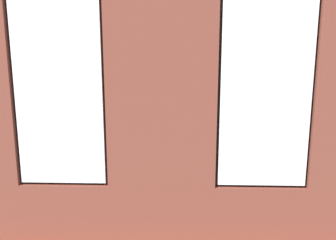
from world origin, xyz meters
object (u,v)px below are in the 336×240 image
object	(u,v)px
media_console	(22,158)
remote_gray	(189,140)
papasan_chair	(161,122)
potted_plant_mid_room_small	(211,129)
tv_flatscreen	(19,122)
coffee_table	(167,145)
table_plant_small	(173,138)
potted_plant_between_couches	(281,168)
couch_by_window	(170,192)
cup_ceramic	(142,142)
potted_plant_by_left_couch	(252,132)
potted_plant_corner_near_left	(269,113)
candle_jar	(157,138)
potted_plant_near_tv	(27,151)
couch_left	(290,149)
potted_plant_foreground_right	(81,117)
potted_plant_beside_window_right	(25,167)
remote_silver	(167,142)

from	to	relation	value
media_console	remote_gray	bearing A→B (deg)	-167.42
papasan_chair	potted_plant_mid_room_small	xyz separation A→B (m)	(-1.15, 1.00, 0.04)
tv_flatscreen	papasan_chair	size ratio (longest dim) A/B	1.11
coffee_table	media_console	xyz separation A→B (m)	(2.58, 0.52, -0.12)
table_plant_small	potted_plant_between_couches	distance (m)	2.38
couch_by_window	potted_plant_between_couches	xyz separation A→B (m)	(-1.40, -0.05, 0.32)
cup_ceramic	potted_plant_between_couches	bearing A→B (deg)	135.99
cup_ceramic	media_console	size ratio (longest dim) A/B	0.10
media_console	potted_plant_by_left_couch	world-z (taller)	same
cup_ceramic	table_plant_small	world-z (taller)	table_plant_small
potted_plant_corner_near_left	candle_jar	bearing A→B (deg)	37.36
potted_plant_between_couches	potted_plant_near_tv	size ratio (longest dim) A/B	0.80
media_console	potted_plant_corner_near_left	size ratio (longest dim) A/B	0.76
couch_left	potted_plant_foreground_right	size ratio (longest dim) A/B	1.98
couch_by_window	potted_plant_between_couches	distance (m)	1.43
candle_jar	media_console	xyz separation A→B (m)	(2.39, 0.63, -0.23)
table_plant_small	potted_plant_mid_room_small	xyz separation A→B (m)	(-0.81, -1.18, -0.08)
remote_gray	potted_plant_corner_near_left	bearing A→B (deg)	28.47
media_console	potted_plant_foreground_right	bearing A→B (deg)	-96.48
potted_plant_mid_room_small	potted_plant_near_tv	bearing A→B (deg)	40.05
tv_flatscreen	potted_plant_mid_room_small	world-z (taller)	tv_flatscreen
papasan_chair	potted_plant_near_tv	size ratio (longest dim) A/B	0.65
table_plant_small	potted_plant_between_couches	world-z (taller)	potted_plant_between_couches
tv_flatscreen	potted_plant_by_left_couch	size ratio (longest dim) A/B	2.17
couch_left	potted_plant_corner_near_left	world-z (taller)	potted_plant_corner_near_left
potted_plant_between_couches	potted_plant_beside_window_right	world-z (taller)	potted_plant_between_couches
couch_left	media_console	bearing A→B (deg)	-85.27
couch_by_window	couch_left	xyz separation A→B (m)	(-2.19, -2.07, -0.00)
couch_left	table_plant_small	size ratio (longest dim) A/B	8.77
coffee_table	table_plant_small	bearing A→B (deg)	131.76
potted_plant_near_tv	candle_jar	bearing A→B (deg)	-140.03
cup_ceramic	potted_plant_corner_near_left	world-z (taller)	potted_plant_corner_near_left
couch_by_window	tv_flatscreen	world-z (taller)	tv_flatscreen
remote_gray	media_console	bearing A→B (deg)	176.82
table_plant_small	potted_plant_near_tv	bearing A→B (deg)	31.18
potted_plant_between_couches	potted_plant_beside_window_right	distance (m)	3.23
couch_by_window	potted_plant_corner_near_left	size ratio (longest dim) A/B	1.56
remote_silver	cup_ceramic	bearing A→B (deg)	-11.31
candle_jar	potted_plant_by_left_couch	bearing A→B (deg)	-148.42
potted_plant_near_tv	potted_plant_between_couches	bearing A→B (deg)	170.14
coffee_table	candle_jar	distance (m)	0.25
couch_left	cup_ceramic	size ratio (longest dim) A/B	20.81
potted_plant_mid_room_small	potted_plant_near_tv	size ratio (longest dim) A/B	0.45
remote_silver	potted_plant_foreground_right	bearing A→B (deg)	-69.69
couch_left	potted_plant_foreground_right	bearing A→B (deg)	-115.94
potted_plant_beside_window_right	potted_plant_by_left_couch	xyz separation A→B (m)	(-3.62, -3.61, -0.32)
coffee_table	potted_plant_corner_near_left	world-z (taller)	potted_plant_corner_near_left
remote_silver	potted_plant_corner_near_left	size ratio (longest dim) A/B	0.14
table_plant_small	potted_plant_beside_window_right	world-z (taller)	potted_plant_beside_window_right
coffee_table	potted_plant_by_left_couch	distance (m)	2.37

